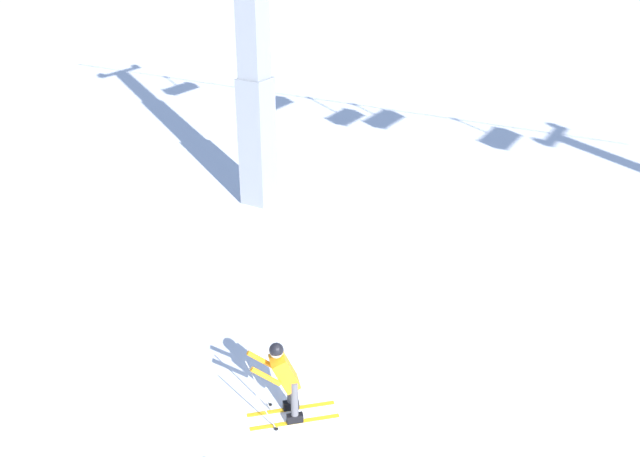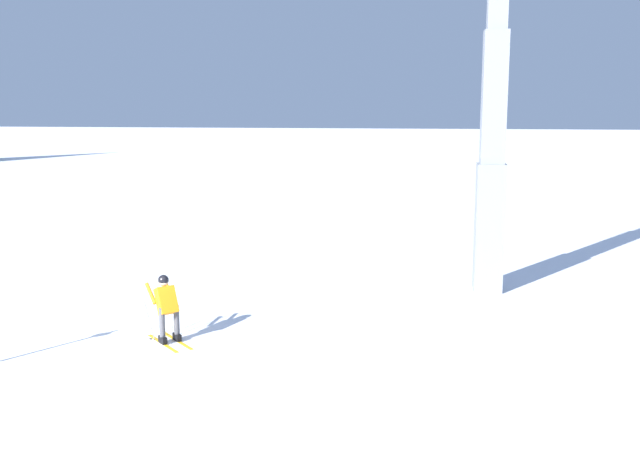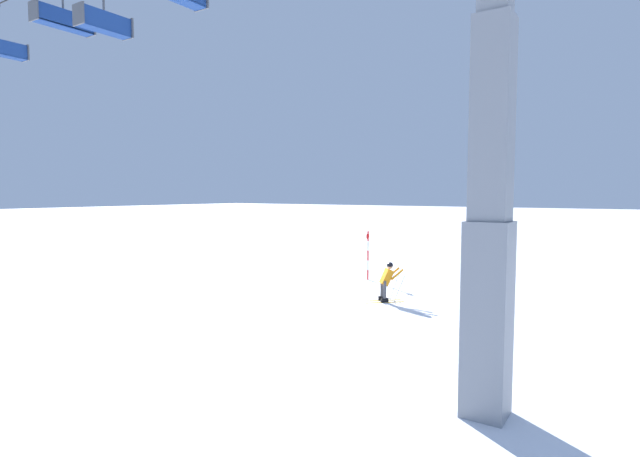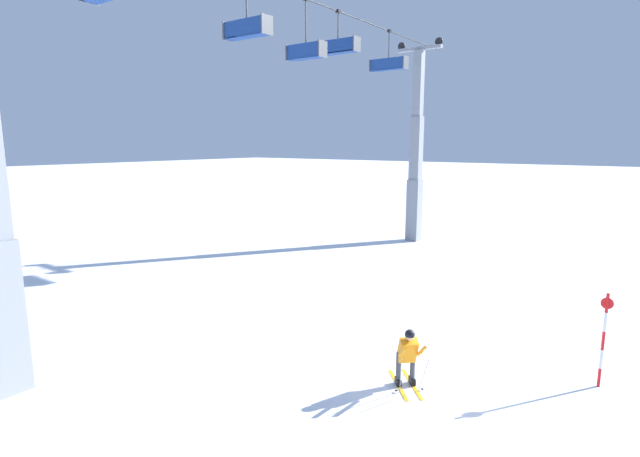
# 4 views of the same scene
# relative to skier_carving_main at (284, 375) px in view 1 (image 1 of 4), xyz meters

# --- Properties ---
(skier_carving_main) EXTENTS (1.52, 1.46, 1.67)m
(skier_carving_main) POSITION_rel_skier_carving_main_xyz_m (0.00, 0.00, 0.00)
(skier_carving_main) COLOR yellow
(skier_carving_main) RESTS_ON ground_plane
(lift_tower_near) EXTENTS (0.81, 2.94, 11.71)m
(lift_tower_near) POSITION_rel_skier_carving_main_xyz_m (-5.79, 7.78, 3.97)
(lift_tower_near) COLOR gray
(lift_tower_near) RESTS_ON ground_plane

